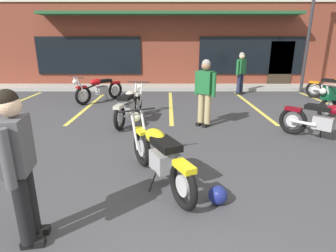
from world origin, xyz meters
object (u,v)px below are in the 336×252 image
Objects in this scene: person_in_shorts_foreground at (241,71)px; parking_lot_lamp_post at (314,7)px; motorcycle_silver_naked at (129,105)px; motorcycle_black_cruiser at (336,88)px; motorcycle_green_cafe_racer at (329,121)px; helmet_on_pavement at (217,195)px; motorcycle_blue_standard at (99,89)px; person_by_back_row at (18,161)px; person_in_black_shirt at (205,89)px; motorcycle_foreground_classic at (159,155)px.

person_in_shorts_foreground is 0.32× the size of parking_lot_lamp_post.
motorcycle_black_cruiser is at bearing 20.89° from motorcycle_silver_naked.
motorcycle_silver_naked is 1.26× the size of motorcycle_green_cafe_racer.
motorcycle_black_cruiser is 6.65× the size of helmet_on_pavement.
person_in_shorts_foreground is 6.44× the size of helmet_on_pavement.
motorcycle_silver_naked is at bearing -61.22° from motorcycle_blue_standard.
motorcycle_green_cafe_racer is at bearing -35.05° from motorcycle_blue_standard.
helmet_on_pavement is (-2.28, -7.96, -0.82)m from person_in_shorts_foreground.
parking_lot_lamp_post is at bearing 51.46° from person_by_back_row.
person_in_black_shirt is 3.66m from helmet_on_pavement.
motorcycle_black_cruiser is 8.57m from helmet_on_pavement.
motorcycle_foreground_classic is at bearing -75.01° from motorcycle_silver_naked.
helmet_on_pavement is at bearing -35.45° from motorcycle_foreground_classic.
parking_lot_lamp_post is (2.75, 0.35, 2.41)m from person_in_shorts_foreground.
parking_lot_lamp_post reaches higher than motorcycle_silver_naked.
motorcycle_foreground_classic is 3.20m from person_in_black_shirt.
motorcycle_green_cafe_racer is (3.58, 1.80, 0.00)m from motorcycle_foreground_classic.
motorcycle_foreground_classic reaches higher than helmet_on_pavement.
motorcycle_foreground_classic is 1.12× the size of motorcycle_black_cruiser.
motorcycle_black_cruiser is at bearing 44.15° from motorcycle_foreground_classic.
motorcycle_silver_naked is 8.54m from parking_lot_lamp_post.
person_in_shorts_foreground reaches higher than motorcycle_blue_standard.
parking_lot_lamp_post is at bearing 12.41° from motorcycle_blue_standard.
helmet_on_pavement is 10.23m from parking_lot_lamp_post.
person_by_back_row is at bearing -135.96° from motorcycle_black_cruiser.
motorcycle_foreground_classic and motorcycle_silver_naked have the same top height.
helmet_on_pavement is at bearing 18.28° from person_by_back_row.
motorcycle_foreground_classic is 0.93× the size of motorcycle_silver_naked.
helmet_on_pavement is at bearing -129.34° from motorcycle_black_cruiser.
motorcycle_black_cruiser is at bearing -76.60° from parking_lot_lamp_post.
motorcycle_blue_standard is 1.06× the size of person_in_shorts_foreground.
motorcycle_black_cruiser is 3.45m from person_in_shorts_foreground.
person_in_black_shirt is (1.06, 2.98, 0.49)m from motorcycle_foreground_classic.
motorcycle_black_cruiser is 8.56m from motorcycle_blue_standard.
motorcycle_foreground_classic is at bearing -68.63° from motorcycle_blue_standard.
motorcycle_blue_standard is 1.06× the size of person_in_black_shirt.
person_by_back_row reaches higher than motorcycle_black_cruiser.
motorcycle_blue_standard is at bearing -167.59° from parking_lot_lamp_post.
motorcycle_black_cruiser is 1.03× the size of person_in_black_shirt.
motorcycle_black_cruiser is at bearing 58.01° from motorcycle_green_cafe_racer.
motorcycle_silver_naked is at bearing 84.31° from person_by_back_row.
helmet_on_pavement is at bearing -94.14° from person_in_black_shirt.
parking_lot_lamp_post is at bearing 103.40° from motorcycle_black_cruiser.
motorcycle_black_cruiser and motorcycle_silver_naked have the same top height.
parking_lot_lamp_post is (7.18, 9.02, 2.41)m from person_by_back_row.
motorcycle_black_cruiser is 1.04× the size of motorcycle_green_cafe_racer.
parking_lot_lamp_post reaches higher than helmet_on_pavement.
helmet_on_pavement is at bearing -121.19° from parking_lot_lamp_post.
person_in_shorts_foreground is (-3.15, 1.34, 0.49)m from motorcycle_black_cruiser.
person_in_black_shirt is 1.00× the size of person_in_shorts_foreground.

